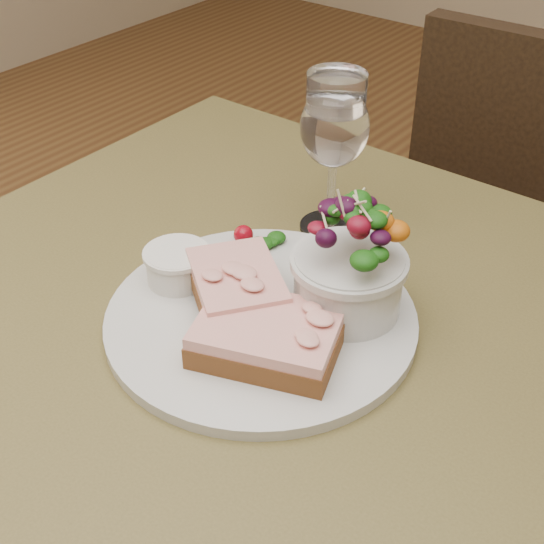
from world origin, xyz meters
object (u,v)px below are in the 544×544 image
Objects in this scene: chair_far at (533,331)px; sandwich_back at (237,285)px; ramekin at (177,264)px; salad_bowl at (350,259)px; wine_glass at (334,132)px; cafe_table at (252,393)px; sandwich_front at (268,336)px; dinner_plate at (261,318)px.

sandwich_back is at bearing 79.72° from chair_far.
salad_bowl reaches higher than ramekin.
sandwich_back is 0.79× the size of wine_glass.
cafe_table is 0.14m from sandwich_back.
dinner_plate is at bearing 115.32° from sandwich_front.
sandwich_back is at bearing -175.36° from dinner_plate.
salad_bowl is at bearing -50.33° from wine_glass.
ramekin is at bearing -138.56° from sandwich_back.
cafe_table is 0.16m from ramekin.
dinner_plate is at bearing -76.48° from wine_glass.
sandwich_back is (-0.03, -0.00, 0.03)m from dinner_plate.
chair_far is at bearing 82.69° from cafe_table.
salad_bowl reaches higher than dinner_plate.
sandwich_front is at bearing -69.76° from wine_glass.
chair_far reaches higher than ramekin.
wine_glass reaches higher than ramekin.
sandwich_back is (-0.11, -0.73, 0.49)m from chair_far.
chair_far is (0.09, 0.73, -0.36)m from cafe_table.
sandwich_back is 2.17× the size of ramekin.
ramekin is 0.36× the size of wine_glass.
chair_far is 0.90m from ramekin.
chair_far is 7.09× the size of salad_bowl.
chair_far is at bearing 75.85° from ramekin.
sandwich_front is at bearing -45.02° from dinner_plate.
chair_far is 0.86m from dinner_plate.
ramekin is (-0.14, 0.03, 0.00)m from sandwich_front.
cafe_table is at bearing 3.56° from ramekin.
chair_far is 14.15× the size of ramekin.
chair_far is 6.51× the size of sandwich_back.
chair_far reaches higher than dinner_plate.
sandwich_back is 0.08m from ramekin.
salad_bowl is (0.06, 0.06, 0.07)m from dinner_plate.
salad_bowl is 0.73× the size of wine_glass.
wine_glass is (0.06, 0.19, 0.09)m from ramekin.
wine_glass is (-0.11, 0.13, 0.05)m from salad_bowl.
cafe_table is at bearing 81.02° from chair_far.
cafe_table is 5.78× the size of sandwich_back.
wine_glass is at bearing 73.44° from ramekin.
salad_bowl is at bearing 22.30° from ramekin.
wine_glass reaches higher than cafe_table.
dinner_plate is 2.00× the size of sandwich_front.
cafe_table is at bearing -79.95° from wine_glass.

